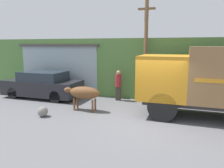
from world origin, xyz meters
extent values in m
plane|color=slate|center=(0.00, 0.00, 0.00)|extent=(60.00, 60.00, 0.00)
cube|color=#568442|center=(0.00, 6.16, 1.73)|extent=(32.00, 5.14, 3.46)
cube|color=#99ADB7|center=(-6.51, 4.74, 1.50)|extent=(5.36, 2.40, 2.99)
cube|color=#4C4742|center=(-6.51, 4.74, 3.07)|extent=(5.66, 2.70, 0.16)
cube|color=#2D2D2D|center=(2.69, 1.23, 0.69)|extent=(6.22, 1.77, 0.18)
cube|color=orange|center=(0.32, 1.23, 1.71)|extent=(2.03, 2.22, 1.86)
cube|color=#232D38|center=(-0.72, 1.23, 2.04)|extent=(0.04, 1.89, 0.65)
cylinder|color=black|center=(0.42, 0.36, 0.60)|extent=(1.19, 0.49, 1.19)
ellipsoid|color=brown|center=(-3.23, 0.61, 0.86)|extent=(1.54, 0.58, 0.58)
ellipsoid|color=brown|center=(-4.11, 0.61, 0.94)|extent=(0.43, 0.25, 0.25)
cone|color=#B7AD93|center=(-4.11, 0.51, 1.06)|extent=(0.06, 0.06, 0.11)
cone|color=#B7AD93|center=(-4.11, 0.71, 1.06)|extent=(0.06, 0.06, 0.11)
cylinder|color=brown|center=(-3.71, 0.45, 0.29)|extent=(0.09, 0.09, 0.57)
cylinder|color=brown|center=(-3.71, 0.77, 0.29)|extent=(0.09, 0.09, 0.57)
cylinder|color=brown|center=(-2.75, 0.45, 0.29)|extent=(0.09, 0.09, 0.57)
cylinder|color=brown|center=(-2.75, 0.77, 0.29)|extent=(0.09, 0.09, 0.57)
cube|color=#232328|center=(-6.76, 2.18, 0.61)|extent=(4.60, 1.85, 0.86)
cube|color=#232D38|center=(-6.65, 2.18, 1.30)|extent=(2.53, 1.70, 0.52)
cylinder|color=black|center=(-8.19, 1.40, 0.33)|extent=(0.66, 0.30, 0.66)
cylinder|color=black|center=(-5.34, 1.40, 0.33)|extent=(0.66, 0.30, 0.66)
cube|color=#38332D|center=(-2.30, 3.00, 0.39)|extent=(0.31, 0.23, 0.78)
cylinder|color=maroon|center=(-2.30, 3.00, 1.13)|extent=(0.39, 0.39, 0.68)
sphere|color=tan|center=(-2.30, 3.00, 1.58)|extent=(0.23, 0.23, 0.23)
cylinder|color=brown|center=(-0.85, 3.23, 2.80)|extent=(0.20, 0.20, 5.60)
cube|color=brown|center=(-0.85, 3.23, 4.93)|extent=(0.90, 0.16, 0.10)
sphere|color=gray|center=(-4.57, -0.81, 0.22)|extent=(0.44, 0.44, 0.44)
camera|label=1|loc=(1.25, -8.49, 3.07)|focal=35.00mm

